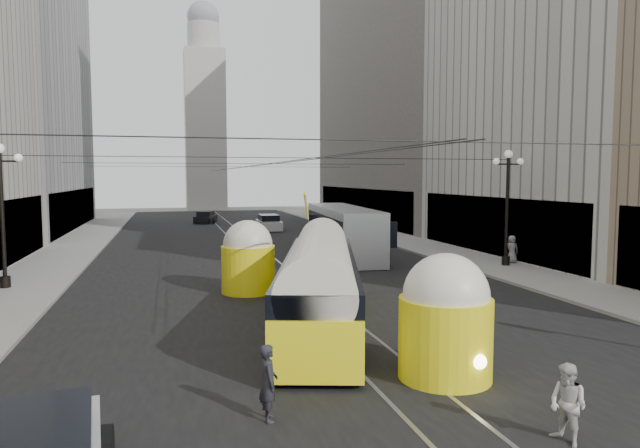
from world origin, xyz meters
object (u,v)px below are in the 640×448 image
streetcar (320,279)px  pedestrian_crossing_a (269,382)px  city_bus (343,229)px  pedestrian_sidewalk_right (512,249)px  pedestrian_crossing_b (568,404)px

streetcar → pedestrian_crossing_a: size_ratio=8.84×
city_bus → streetcar: bearing=-109.7°
streetcar → pedestrian_sidewalk_right: streetcar is taller
city_bus → pedestrian_sidewalk_right: size_ratio=7.88×
pedestrian_crossing_a → pedestrian_sidewalk_right: (16.90, 16.96, 0.13)m
city_bus → pedestrian_crossing_b: 25.96m
city_bus → pedestrian_crossing_a: size_ratio=7.66×
streetcar → city_bus: size_ratio=1.15×
streetcar → pedestrian_sidewalk_right: size_ratio=9.09×
city_bus → pedestrian_crossing_b: bearing=-97.6°
streetcar → pedestrian_crossing_b: size_ratio=9.23×
pedestrian_crossing_a → streetcar: bearing=-20.3°
pedestrian_crossing_b → pedestrian_sidewalk_right: (11.59, 19.46, 0.16)m
pedestrian_crossing_a → pedestrian_sidewalk_right: size_ratio=1.03×
streetcar → pedestrian_crossing_a: 7.91m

